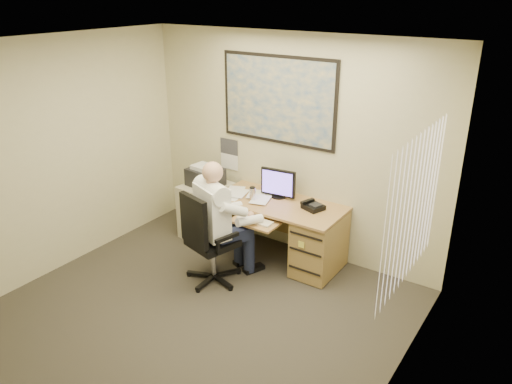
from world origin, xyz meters
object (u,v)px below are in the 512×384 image
Objects in this scene: desk at (303,232)px; office_chair at (211,257)px; filing_cabinet at (207,206)px; person at (214,223)px.

desk is 1.45× the size of office_chair.
office_chair reaches higher than filing_cabinet.
person reaches higher than desk.
office_chair is at bearing -58.62° from person.
person is (-0.68, -0.84, 0.28)m from desk.
desk is at bearing 6.91° from filing_cabinet.
filing_cabinet is at bearing -178.96° from desk.
person reaches higher than office_chair.
desk is 1.45m from filing_cabinet.
filing_cabinet is at bearing 146.52° from office_chair.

